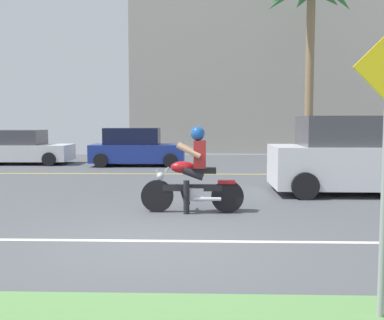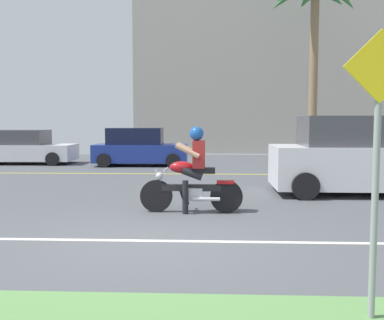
{
  "view_description": "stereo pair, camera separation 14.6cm",
  "coord_description": "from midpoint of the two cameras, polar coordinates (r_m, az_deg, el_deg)",
  "views": [
    {
      "loc": [
        0.83,
        -6.59,
        1.79
      ],
      "look_at": [
        0.51,
        3.61,
        0.93
      ],
      "focal_mm": 41.9,
      "sensor_mm": 36.0,
      "label": 1
    },
    {
      "loc": [
        0.97,
        -6.59,
        1.79
      ],
      "look_at": [
        0.51,
        3.61,
        0.93
      ],
      "focal_mm": 41.9,
      "sensor_mm": 36.0,
      "label": 2
    }
  ],
  "objects": [
    {
      "name": "lane_line_far",
      "position": [
        15.49,
        -0.75,
        -1.78
      ],
      "size": [
        50.4,
        0.12,
        0.01
      ],
      "primitive_type": "cube",
      "color": "yellow",
      "rests_on": "ground"
    },
    {
      "name": "parked_car_1",
      "position": [
        18.58,
        -6.5,
        1.52
      ],
      "size": [
        3.84,
        1.93,
        1.55
      ],
      "color": "navy",
      "rests_on": "ground"
    },
    {
      "name": "street_sign",
      "position": [
        4.19,
        23.43,
        1.36
      ],
      "size": [
        0.62,
        0.06,
        2.57
      ],
      "color": "gray",
      "rests_on": "ground"
    },
    {
      "name": "motorcyclist",
      "position": [
        8.85,
        0.49,
        -2.09
      ],
      "size": [
        2.04,
        0.67,
        1.71
      ],
      "color": "black",
      "rests_on": "ground"
    },
    {
      "name": "lane_line_near",
      "position": [
        6.89,
        -5.07,
        -10.19
      ],
      "size": [
        50.4,
        0.12,
        0.01
      ],
      "primitive_type": "cube",
      "color": "silver",
      "rests_on": "ground"
    },
    {
      "name": "parked_car_0",
      "position": [
        20.62,
        -20.73,
        1.46
      ],
      "size": [
        4.42,
        2.09,
        1.46
      ],
      "color": "silver",
      "rests_on": "ground"
    },
    {
      "name": "ground",
      "position": [
        9.8,
        -2.72,
        -5.81
      ],
      "size": [
        56.0,
        30.0,
        0.04
      ],
      "primitive_type": "cube",
      "color": "#4C4F54"
    },
    {
      "name": "suv_nearby",
      "position": [
        11.97,
        21.49,
        0.44
      ],
      "size": [
        4.68,
        2.21,
        1.94
      ],
      "color": "silver",
      "rests_on": "ground"
    },
    {
      "name": "building_far",
      "position": [
        28.17,
        13.19,
        9.86
      ],
      "size": [
        19.09,
        4.0,
        8.63
      ],
      "primitive_type": "cube",
      "color": "#A8A399",
      "rests_on": "ground"
    }
  ]
}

